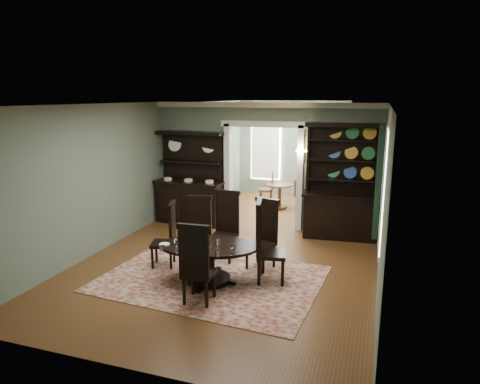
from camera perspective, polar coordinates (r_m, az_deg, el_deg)
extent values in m
cube|color=brown|center=(7.97, -2.73, -10.62)|extent=(5.50, 6.00, 0.01)
cube|color=white|center=(7.32, -2.98, 11.51)|extent=(5.50, 6.00, 0.01)
cube|color=#5D6C5A|center=(8.85, -19.71, 1.22)|extent=(0.01, 6.00, 3.00)
cube|color=#5D6C5A|center=(7.02, 18.59, -1.57)|extent=(0.01, 6.00, 3.00)
cube|color=#5D6C5A|center=(4.94, -15.54, -7.36)|extent=(5.50, 0.01, 3.00)
cube|color=#5D6C5A|center=(10.92, -6.15, 3.96)|extent=(1.85, 0.01, 3.00)
cube|color=#5D6C5A|center=(10.00, 13.31, 2.88)|extent=(1.85, 0.01, 3.00)
cube|color=#5D6C5A|center=(10.18, 3.24, 10.45)|extent=(1.80, 0.01, 0.50)
cube|color=silver|center=(10.13, 3.18, 11.51)|extent=(5.50, 0.10, 0.12)
cube|color=brown|center=(12.29, 5.20, -2.20)|extent=(3.50, 3.50, 0.01)
cube|color=white|center=(11.87, 5.50, 11.95)|extent=(3.50, 3.50, 0.01)
cube|color=#5D6C5A|center=(12.49, -2.53, 5.13)|extent=(0.01, 3.50, 3.00)
cube|color=#5D6C5A|center=(11.73, 13.73, 4.28)|extent=(0.01, 3.50, 3.00)
cube|color=#5D6C5A|center=(13.68, 7.01, 5.72)|extent=(3.50, 0.01, 3.00)
cube|color=silver|center=(13.82, 3.50, 6.06)|extent=(1.05, 0.06, 2.20)
cube|color=silver|center=(13.49, 10.53, 5.71)|extent=(1.05, 0.06, 2.20)
cube|color=silver|center=(10.62, -1.56, 2.41)|extent=(0.14, 0.25, 2.50)
cube|color=silver|center=(10.16, 8.04, 1.82)|extent=(0.14, 0.25, 2.50)
cube|color=silver|center=(10.19, 3.22, 9.05)|extent=(2.08, 0.25, 0.14)
cube|color=white|center=(7.59, 18.58, 0.24)|extent=(0.02, 1.10, 2.00)
cube|color=silver|center=(7.59, 18.46, 0.25)|extent=(0.01, 1.22, 2.12)
cube|color=black|center=(8.25, 17.96, 1.26)|extent=(0.10, 0.35, 2.10)
cube|color=#C08233|center=(9.98, 8.35, 5.10)|extent=(0.08, 0.05, 0.18)
sphere|color=#FFD88C|center=(9.84, 7.63, 5.48)|extent=(0.07, 0.07, 0.07)
sphere|color=#FFD88C|center=(9.80, 8.79, 5.42)|extent=(0.07, 0.07, 0.07)
cube|color=maroon|center=(7.70, -3.82, -11.43)|extent=(3.92, 2.95, 0.01)
ellipsoid|color=black|center=(7.36, -4.25, -7.20)|extent=(1.86, 1.35, 0.04)
cylinder|color=black|center=(7.37, -4.25, -7.43)|extent=(1.82, 1.82, 0.03)
cylinder|color=black|center=(7.47, -4.21, -9.44)|extent=(0.22, 0.22, 0.59)
cylinder|color=black|center=(7.58, -4.18, -11.51)|extent=(0.75, 0.75, 0.09)
cylinder|color=silver|center=(7.29, -5.02, -7.02)|extent=(0.28, 0.28, 0.05)
cube|color=black|center=(8.34, -5.53, -6.25)|extent=(0.54, 0.53, 0.06)
cube|color=black|center=(8.40, -5.38, -3.30)|extent=(0.45, 0.16, 0.76)
cube|color=black|center=(8.31, -5.43, -0.71)|extent=(0.49, 0.19, 0.08)
cylinder|color=black|center=(8.28, -6.91, -8.08)|extent=(0.05, 0.05, 0.45)
cylinder|color=black|center=(8.23, -4.48, -8.17)|extent=(0.05, 0.05, 0.45)
cylinder|color=black|center=(8.61, -6.48, -7.25)|extent=(0.05, 0.05, 0.45)
cylinder|color=black|center=(8.55, -4.14, -7.33)|extent=(0.05, 0.05, 0.45)
cube|color=black|center=(8.35, -2.20, -5.94)|extent=(0.49, 0.47, 0.06)
cube|color=black|center=(8.41, -1.70, -2.80)|extent=(0.48, 0.06, 0.82)
cube|color=black|center=(8.31, -1.71, -0.01)|extent=(0.53, 0.08, 0.08)
cylinder|color=black|center=(8.33, -3.88, -7.76)|extent=(0.05, 0.05, 0.48)
cylinder|color=black|center=(8.20, -1.43, -8.08)|extent=(0.05, 0.05, 0.48)
cylinder|color=black|center=(8.66, -2.89, -6.94)|extent=(0.05, 0.05, 0.48)
cylinder|color=black|center=(8.53, -0.52, -7.23)|extent=(0.05, 0.05, 0.48)
cube|color=black|center=(7.96, 2.77, -7.03)|extent=(0.58, 0.56, 0.06)
cube|color=black|center=(8.00, 3.60, -3.91)|extent=(0.46, 0.19, 0.79)
cube|color=black|center=(7.89, 3.64, -1.11)|extent=(0.50, 0.22, 0.08)
cylinder|color=black|center=(8.00, 0.93, -8.70)|extent=(0.05, 0.05, 0.46)
cylinder|color=black|center=(7.81, 3.13, -9.26)|extent=(0.05, 0.05, 0.46)
cylinder|color=black|center=(8.28, 2.39, -7.95)|extent=(0.05, 0.05, 0.46)
cylinder|color=black|center=(8.09, 4.55, -8.47)|extent=(0.05, 0.05, 0.46)
cube|color=black|center=(8.20, -10.24, -6.81)|extent=(0.53, 0.54, 0.06)
cube|color=black|center=(8.05, -9.01, -4.28)|extent=(0.17, 0.43, 0.74)
cube|color=black|center=(7.94, -9.11, -1.65)|extent=(0.20, 0.48, 0.08)
cylinder|color=black|center=(8.47, -11.10, -7.79)|extent=(0.05, 0.05, 0.44)
cylinder|color=black|center=(8.16, -11.62, -8.62)|extent=(0.05, 0.05, 0.44)
cylinder|color=black|center=(8.40, -8.79, -7.86)|extent=(0.05, 0.05, 0.44)
cylinder|color=black|center=(8.09, -9.22, -8.71)|extent=(0.05, 0.05, 0.44)
cube|color=black|center=(7.41, 4.21, -8.22)|extent=(0.58, 0.60, 0.07)
cube|color=black|center=(7.28, 2.52, -4.92)|extent=(0.16, 0.51, 0.86)
cube|color=black|center=(7.16, 2.55, -1.55)|extent=(0.19, 0.56, 0.09)
cylinder|color=black|center=(7.32, 5.70, -10.66)|extent=(0.06, 0.06, 0.51)
cylinder|color=black|center=(7.69, 5.73, -9.49)|extent=(0.06, 0.06, 0.51)
cylinder|color=black|center=(7.33, 2.54, -10.57)|extent=(0.06, 0.06, 0.51)
cylinder|color=black|center=(7.70, 2.73, -9.41)|extent=(0.06, 0.06, 0.51)
cube|color=black|center=(6.76, -5.48, -10.75)|extent=(0.49, 0.47, 0.06)
cube|color=black|center=(6.43, -6.19, -8.12)|extent=(0.47, 0.08, 0.79)
cube|color=black|center=(6.30, -6.28, -4.66)|extent=(0.51, 0.10, 0.08)
cylinder|color=black|center=(6.96, -3.45, -12.12)|extent=(0.05, 0.05, 0.47)
cylinder|color=black|center=(7.07, -6.33, -11.75)|extent=(0.05, 0.05, 0.47)
cylinder|color=black|center=(6.64, -4.48, -13.39)|extent=(0.05, 0.05, 0.47)
cylinder|color=black|center=(6.76, -7.48, -12.96)|extent=(0.05, 0.05, 0.47)
cube|color=black|center=(10.84, -6.71, -1.44)|extent=(1.66, 0.63, 1.03)
cube|color=black|center=(10.72, -6.78, 1.32)|extent=(1.77, 0.68, 0.05)
cube|color=black|center=(10.82, -6.37, 4.75)|extent=(1.64, 0.15, 1.21)
cube|color=black|center=(10.75, -6.58, 4.02)|extent=(1.60, 0.35, 0.04)
cube|color=black|center=(10.64, -6.72, 7.83)|extent=(1.76, 0.43, 0.08)
cube|color=black|center=(9.89, 13.01, -3.19)|extent=(1.58, 0.68, 0.99)
cube|color=black|center=(9.77, 13.16, -0.33)|extent=(1.70, 0.75, 0.04)
cube|color=black|center=(9.85, 13.50, 4.25)|extent=(1.54, 0.20, 1.50)
cube|color=black|center=(9.83, 9.09, 4.42)|extent=(0.08, 0.29, 1.54)
cube|color=black|center=(9.71, 17.85, 3.87)|extent=(0.08, 0.29, 1.54)
cube|color=black|center=(9.64, 13.67, 8.67)|extent=(1.67, 0.49, 0.09)
cube|color=black|center=(9.81, 13.31, 1.62)|extent=(1.56, 0.42, 0.03)
cube|color=black|center=(9.74, 13.44, 4.16)|extent=(1.56, 0.42, 0.03)
cube|color=black|center=(9.68, 13.58, 6.73)|extent=(1.56, 0.42, 0.03)
cylinder|color=brown|center=(12.15, 5.34, 0.95)|extent=(0.76, 0.76, 0.04)
cylinder|color=brown|center=(12.22, 5.31, -0.57)|extent=(0.09, 0.09, 0.66)
cylinder|color=brown|center=(12.30, 5.28, -2.03)|extent=(0.42, 0.42, 0.06)
cylinder|color=brown|center=(12.43, 3.46, 0.32)|extent=(0.43, 0.43, 0.04)
cube|color=brown|center=(12.36, 4.37, 1.50)|extent=(0.10, 0.39, 0.54)
cylinder|color=brown|center=(12.65, 2.83, -0.58)|extent=(0.04, 0.04, 0.48)
cylinder|color=brown|center=(12.36, 2.69, -0.90)|extent=(0.04, 0.04, 0.48)
cylinder|color=brown|center=(12.62, 4.19, -0.63)|extent=(0.04, 0.04, 0.48)
cylinder|color=brown|center=(12.33, 4.08, -0.95)|extent=(0.04, 0.04, 0.48)
cylinder|color=brown|center=(11.97, 8.35, -0.60)|extent=(0.37, 0.37, 0.04)
cube|color=brown|center=(12.00, 7.70, 0.59)|extent=(0.14, 0.32, 0.47)
cylinder|color=brown|center=(11.85, 8.54, -1.79)|extent=(0.03, 0.03, 0.42)
cylinder|color=brown|center=(12.07, 9.16, -1.54)|extent=(0.03, 0.03, 0.42)
cylinder|color=brown|center=(11.97, 7.47, -1.60)|extent=(0.03, 0.03, 0.42)
cylinder|color=brown|center=(12.19, 8.10, -1.36)|extent=(0.03, 0.03, 0.42)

